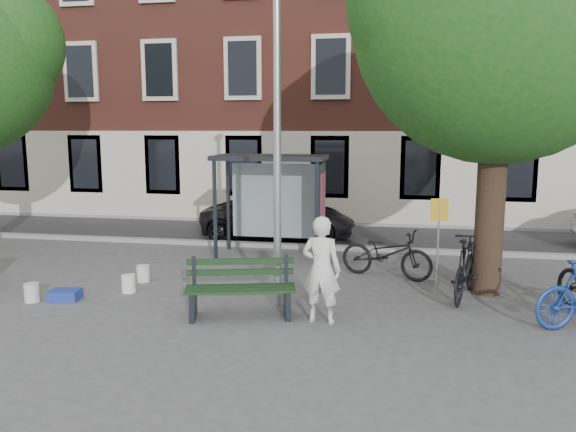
% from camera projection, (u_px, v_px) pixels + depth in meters
% --- Properties ---
extents(ground, '(90.00, 90.00, 0.00)m').
position_uv_depth(ground, '(278.00, 304.00, 10.63)').
color(ground, '#4C4C4F').
rests_on(ground, ground).
extents(road, '(40.00, 4.00, 0.01)m').
position_uv_depth(road, '(322.00, 235.00, 17.43)').
color(road, '#28282B').
rests_on(road, ground).
extents(curb_near, '(40.00, 0.25, 0.12)m').
position_uv_depth(curb_near, '(313.00, 247.00, 15.48)').
color(curb_near, gray).
rests_on(curb_near, ground).
extents(curb_far, '(40.00, 0.25, 0.12)m').
position_uv_depth(curb_far, '(329.00, 223.00, 19.37)').
color(curb_far, gray).
rests_on(curb_far, ground).
extents(building_row, '(30.00, 8.00, 14.00)m').
position_uv_depth(building_row, '(342.00, 33.00, 22.17)').
color(building_row, brown).
rests_on(building_row, ground).
extents(lamppost, '(0.28, 0.35, 6.11)m').
position_uv_depth(lamppost, '(277.00, 157.00, 10.20)').
color(lamppost, '#9EA0A3').
rests_on(lamppost, ground).
extents(tree_right, '(5.76, 5.60, 8.20)m').
position_uv_depth(tree_right, '(504.00, 2.00, 10.39)').
color(tree_right, black).
rests_on(tree_right, ground).
extents(bus_shelter, '(2.85, 1.45, 2.62)m').
position_uv_depth(bus_shelter, '(286.00, 182.00, 14.43)').
color(bus_shelter, '#1E2328').
rests_on(bus_shelter, ground).
extents(painter, '(0.74, 0.54, 1.85)m').
position_uv_depth(painter, '(321.00, 269.00, 9.54)').
color(painter, silver).
rests_on(painter, ground).
extents(bench, '(2.02, 1.07, 0.99)m').
position_uv_depth(bench, '(240.00, 291.00, 9.90)').
color(bench, '#1E2328').
rests_on(bench, ground).
extents(bike_a, '(2.22, 1.38, 1.10)m').
position_uv_depth(bike_a, '(387.00, 253.00, 12.46)').
color(bike_a, black).
rests_on(bike_a, ground).
extents(bike_d, '(1.16, 2.16, 1.25)m').
position_uv_depth(bike_d, '(466.00, 267.00, 10.90)').
color(bike_d, black).
rests_on(bike_d, ground).
extents(car_dark, '(4.79, 2.56, 1.28)m').
position_uv_depth(car_dark, '(279.00, 217.00, 16.94)').
color(car_dark, black).
rests_on(car_dark, ground).
extents(blue_crate, '(0.60, 0.47, 0.20)m').
position_uv_depth(blue_crate, '(65.00, 295.00, 10.89)').
color(blue_crate, navy).
rests_on(blue_crate, ground).
extents(bucket_a, '(0.30, 0.30, 0.36)m').
position_uv_depth(bucket_a, '(143.00, 273.00, 12.18)').
color(bucket_a, silver).
rests_on(bucket_a, ground).
extents(bucket_b, '(0.30, 0.30, 0.36)m').
position_uv_depth(bucket_b, '(32.00, 293.00, 10.77)').
color(bucket_b, silver).
rests_on(bucket_b, ground).
extents(bucket_c, '(0.37, 0.37, 0.36)m').
position_uv_depth(bucket_c, '(129.00, 284.00, 11.39)').
color(bucket_c, white).
rests_on(bucket_c, ground).
extents(notice_sign, '(0.33, 0.04, 1.94)m').
position_uv_depth(notice_sign, '(439.00, 225.00, 11.03)').
color(notice_sign, '#9EA0A3').
rests_on(notice_sign, ground).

